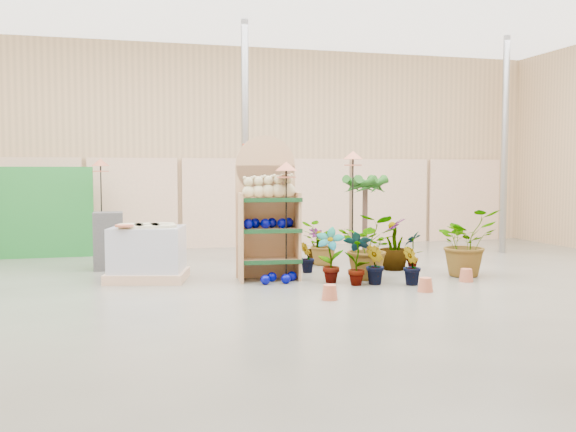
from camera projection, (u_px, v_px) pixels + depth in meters
name	position (u px, v px, depth m)	size (l,w,h in m)	color
room	(279.00, 137.00, 9.45)	(15.20, 12.10, 4.70)	#5D5C52
display_shelf	(267.00, 213.00, 10.18)	(1.00, 0.69, 2.28)	#A87F59
teddy_bears	(270.00, 188.00, 10.06)	(0.85, 0.23, 0.37)	tan
gazing_balls_shelf	(269.00, 223.00, 10.07)	(0.84, 0.29, 0.16)	#00037E
gazing_balls_floor	(279.00, 278.00, 9.83)	(0.63, 0.39, 0.15)	#00037E
pallet_stack	(148.00, 253.00, 10.04)	(1.39, 1.25, 0.88)	tan
charcoal_planters	(108.00, 241.00, 11.15)	(0.50, 0.50, 1.00)	#313132
trellis_stock	(41.00, 212.00, 12.72)	(2.00, 0.30, 1.80)	#1D7129
offer_sign	(256.00, 179.00, 11.52)	(0.50, 0.08, 2.20)	gray
bird_table_front	(286.00, 170.00, 9.91)	(0.34, 0.34, 1.86)	black
bird_table_right	(353.00, 160.00, 10.85)	(0.34, 0.34, 2.05)	black
bird_table_back	(101.00, 166.00, 12.21)	(0.34, 0.34, 1.95)	black
palm	(365.00, 183.00, 12.15)	(0.70, 0.70, 1.74)	#432F25
potted_plant_0	(330.00, 255.00, 9.83)	(0.45, 0.30, 0.85)	#174A12
potted_plant_1	(376.00, 264.00, 9.65)	(0.34, 0.27, 0.62)	#174A12
potted_plant_2	(370.00, 246.00, 10.16)	(0.94, 0.81, 1.04)	#174A12
potted_plant_3	(394.00, 244.00, 11.12)	(0.50, 0.50, 0.90)	#174A12
potted_plant_4	(413.00, 250.00, 11.27)	(0.35, 0.24, 0.66)	#174A12
potted_plant_5	(307.00, 257.00, 10.78)	(0.29, 0.24, 0.53)	#174A12
potted_plant_6	(322.00, 243.00, 11.67)	(0.72, 0.62, 0.80)	#174A12
potted_plant_8	(357.00, 258.00, 9.60)	(0.43, 0.29, 0.82)	#174A12
potted_plant_9	(412.00, 266.00, 9.59)	(0.33, 0.26, 0.60)	#174A12
potted_plant_10	(466.00, 242.00, 10.47)	(0.99, 0.86, 1.11)	#174A12
potted_plant_11	(317.00, 246.00, 11.86)	(0.37, 0.37, 0.66)	#174A12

